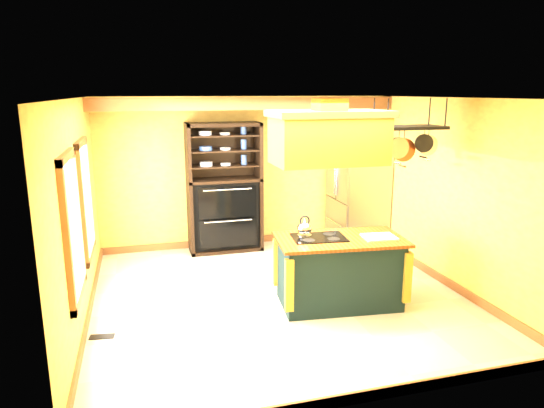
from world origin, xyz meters
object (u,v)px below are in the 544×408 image
kitchen_island (339,270)px  hutch (224,201)px  pot_rack (408,135)px  range_hood (329,136)px  refrigerator (358,194)px

kitchen_island → hutch: hutch is taller
hutch → kitchen_island: bearing=-68.7°
pot_rack → hutch: pot_rack is taller
range_hood → hutch: range_hood is taller
kitchen_island → pot_rack: (0.91, 0.01, 1.76)m
pot_rack → hutch: (-1.96, 2.69, -1.35)m
pot_rack → refrigerator: pot_rack is taller
pot_rack → kitchen_island: bearing=-179.4°
kitchen_island → refrigerator: size_ratio=0.89×
range_hood → hutch: size_ratio=0.64×
pot_rack → refrigerator: bearing=79.2°
kitchen_island → pot_rack: 1.98m
range_hood → refrigerator: 3.10m
kitchen_island → hutch: size_ratio=0.77×
range_hood → pot_rack: size_ratio=1.48×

